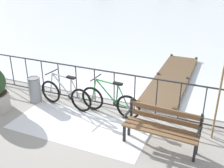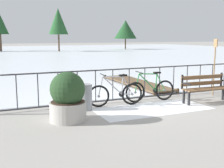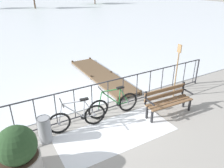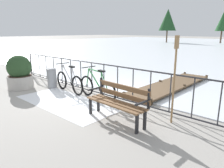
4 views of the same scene
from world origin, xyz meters
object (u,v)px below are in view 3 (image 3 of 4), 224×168
bicycle_second (78,118)px  oar_upright (177,68)px  bicycle_near_railing (114,105)px  trash_bin (45,129)px  park_bench (168,99)px  planter_with_shrub (18,153)px

bicycle_second → oar_upright: bearing=0.7°
bicycle_near_railing → trash_bin: size_ratio=2.34×
bicycle_second → bicycle_near_railing: bearing=5.1°
park_bench → oar_upright: bearing=35.1°
trash_bin → oar_upright: (4.79, 0.13, 0.76)m
oar_upright → park_bench: bearing=-144.9°
bicycle_near_railing → park_bench: 1.73m
bicycle_near_railing → bicycle_second: bearing=-174.9°
bicycle_second → trash_bin: bicycle_second is taller
planter_with_shrub → park_bench: bearing=3.3°
trash_bin → planter_with_shrub: bearing=-132.0°
trash_bin → bicycle_second: bearing=4.6°
planter_with_shrub → trash_bin: size_ratio=1.68×
trash_bin → oar_upright: bearing=1.5°
bicycle_near_railing → trash_bin: bearing=-175.1°
bicycle_near_railing → planter_with_shrub: 3.17m
bicycle_second → trash_bin: bearing=-175.4°
oar_upright → trash_bin: bearing=-178.5°
bicycle_second → planter_with_shrub: 1.97m
bicycle_second → planter_with_shrub: (-1.72, -0.92, 0.22)m
planter_with_shrub → bicycle_second: bearing=28.2°
park_bench → oar_upright: oar_upright is taller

